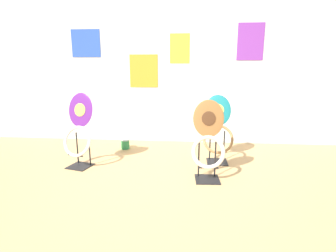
{
  "coord_description": "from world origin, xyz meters",
  "views": [
    {
      "loc": [
        0.32,
        -2.44,
        1.3
      ],
      "look_at": [
        0.03,
        0.84,
        0.55
      ],
      "focal_mm": 28.0,
      "sensor_mm": 36.0,
      "label": 1
    }
  ],
  "objects_px": {
    "toilet_seat_display_purple_note": "(79,133)",
    "toilet_seat_display_woodgrain": "(208,143)",
    "toilet_seat_display_teal_sax": "(218,130)",
    "paint_can": "(125,144)"
  },
  "relations": [
    {
      "from": "toilet_seat_display_purple_note",
      "to": "toilet_seat_display_woodgrain",
      "type": "distance_m",
      "value": 1.68
    },
    {
      "from": "toilet_seat_display_teal_sax",
      "to": "paint_can",
      "type": "height_order",
      "value": "toilet_seat_display_teal_sax"
    },
    {
      "from": "toilet_seat_display_woodgrain",
      "to": "toilet_seat_display_teal_sax",
      "type": "xyz_separation_m",
      "value": [
        0.17,
        0.63,
        0.01
      ]
    },
    {
      "from": "toilet_seat_display_teal_sax",
      "to": "paint_can",
      "type": "relative_size",
      "value": 5.92
    },
    {
      "from": "toilet_seat_display_purple_note",
      "to": "toilet_seat_display_woodgrain",
      "type": "relative_size",
      "value": 1.04
    },
    {
      "from": "toilet_seat_display_woodgrain",
      "to": "toilet_seat_display_purple_note",
      "type": "bearing_deg",
      "value": 170.45
    },
    {
      "from": "toilet_seat_display_purple_note",
      "to": "paint_can",
      "type": "xyz_separation_m",
      "value": [
        0.4,
        0.8,
        -0.38
      ]
    },
    {
      "from": "toilet_seat_display_purple_note",
      "to": "toilet_seat_display_teal_sax",
      "type": "relative_size",
      "value": 1.06
    },
    {
      "from": "toilet_seat_display_teal_sax",
      "to": "toilet_seat_display_woodgrain",
      "type": "bearing_deg",
      "value": -104.91
    },
    {
      "from": "toilet_seat_display_woodgrain",
      "to": "toilet_seat_display_teal_sax",
      "type": "height_order",
      "value": "toilet_seat_display_woodgrain"
    }
  ]
}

